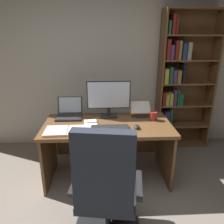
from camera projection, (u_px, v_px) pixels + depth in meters
wall_back at (103, 61)px, 3.36m from camera, size 4.62×0.12×2.72m
desk at (107, 136)px, 2.72m from camera, size 1.52×0.76×0.74m
bookshelf at (180, 83)px, 3.32m from camera, size 0.84×0.28×2.09m
office_chair at (106, 194)px, 1.83m from camera, size 0.66×0.60×1.10m
monitor at (109, 98)px, 2.73m from camera, size 0.55×0.16×0.47m
laptop at (69, 113)px, 2.78m from camera, size 0.32×0.31×0.24m
keyboard at (110, 128)px, 2.43m from camera, size 0.42×0.15×0.02m
computer_mouse at (137, 127)px, 2.44m from camera, size 0.06×0.10×0.04m
reading_stand_with_book at (140, 109)px, 2.86m from camera, size 0.28×0.25×0.16m
open_binder at (68, 131)px, 2.36m from camera, size 0.52×0.28×0.02m
notepad at (91, 123)px, 2.59m from camera, size 0.17×0.22×0.01m
pen at (92, 122)px, 2.59m from camera, size 0.14×0.02×0.01m
coffee_mug at (153, 116)px, 2.68m from camera, size 0.09×0.09×0.11m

